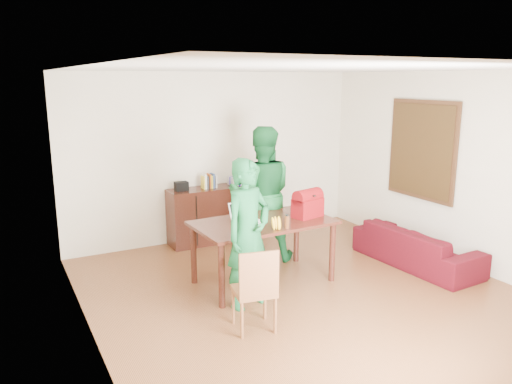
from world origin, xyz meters
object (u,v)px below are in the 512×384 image
chair (254,305)px  person_far (262,194)px  laptop (249,220)px  sofa (416,246)px  bottle (287,221)px  table (263,229)px  person_near (248,234)px  red_bag (308,206)px

chair → person_far: person_far is taller
laptop → chair: bearing=-121.4°
sofa → bottle: bearing=85.3°
table → bottle: bearing=-77.5°
table → person_near: size_ratio=1.03×
person_near → sofa: bearing=-17.1°
table → bottle: size_ratio=10.23×
person_far → red_bag: bearing=126.5°
table → red_bag: bearing=-10.3°
table → sofa: 2.31m
bottle → red_bag: red_bag is taller
bottle → sofa: bottle is taller
laptop → sofa: 2.54m
table → chair: 1.35m
table → red_bag: size_ratio=4.49×
bottle → sofa: (2.12, -0.08, -0.64)m
person_far → bottle: person_far is taller
table → red_bag: red_bag is taller
red_bag → sofa: bearing=-26.2°
laptop → person_far: bearing=45.3°
person_near → bottle: (0.58, 0.10, 0.04)m
bottle → sofa: bearing=-2.1°
chair → sofa: 2.97m
person_near → bottle: 0.59m
person_near → laptop: (0.27, 0.49, 0.00)m
table → person_far: 0.91m
chair → red_bag: bearing=47.4°
bottle → red_bag: 0.60m
table → chair: chair is taller
red_bag → sofa: (1.61, -0.39, -0.70)m
bottle → table: bearing=104.1°
chair → laptop: (0.48, 1.06, 0.60)m
chair → bottle: size_ratio=5.27×
table → laptop: (-0.21, -0.01, 0.15)m
laptop → bottle: size_ratio=2.22×
laptop → sofa: size_ratio=0.21×
laptop → red_bag: size_ratio=0.97×
chair → person_far: bearing=70.0°
table → chair: bearing=-124.8°
red_bag → person_far: bearing=90.9°
person_far → red_bag: size_ratio=4.91×
table → sofa: bearing=-13.9°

